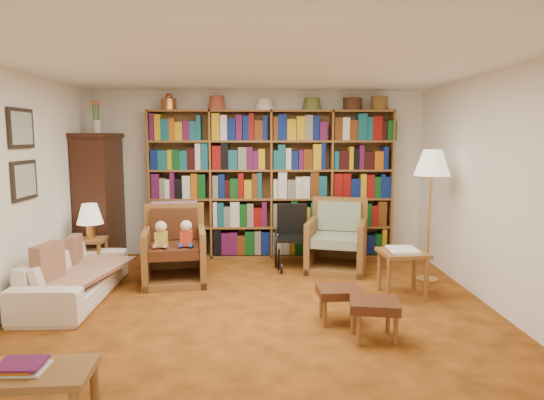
{
  "coord_description": "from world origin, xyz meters",
  "views": [
    {
      "loc": [
        0.04,
        -4.9,
        1.81
      ],
      "look_at": [
        0.17,
        0.6,
        1.09
      ],
      "focal_mm": 32.0,
      "sensor_mm": 36.0,
      "label": 1
    }
  ],
  "objects_px": {
    "wheelchair": "(293,239)",
    "sofa": "(75,276)",
    "side_table_papers": "(403,258)",
    "footstool_b": "(374,308)",
    "armchair_leather": "(176,249)",
    "floor_lamp": "(432,168)",
    "footstool_a": "(339,294)",
    "side_table_lamp": "(92,249)",
    "armchair_sage": "(335,242)",
    "coffee_table": "(21,377)"
  },
  "relations": [
    {
      "from": "wheelchair",
      "to": "sofa",
      "type": "bearing_deg",
      "value": -152.71
    },
    {
      "from": "side_table_papers",
      "to": "sofa",
      "type": "bearing_deg",
      "value": 179.99
    },
    {
      "from": "side_table_papers",
      "to": "footstool_b",
      "type": "xyz_separation_m",
      "value": [
        -0.6,
        -1.19,
        -0.14
      ]
    },
    {
      "from": "sofa",
      "to": "footstool_b",
      "type": "height_order",
      "value": "sofa"
    },
    {
      "from": "sofa",
      "to": "side_table_papers",
      "type": "height_order",
      "value": "side_table_papers"
    },
    {
      "from": "armchair_leather",
      "to": "side_table_papers",
      "type": "xyz_separation_m",
      "value": [
        2.68,
        -0.7,
        0.05
      ]
    },
    {
      "from": "floor_lamp",
      "to": "footstool_a",
      "type": "height_order",
      "value": "floor_lamp"
    },
    {
      "from": "side_table_lamp",
      "to": "footstool_a",
      "type": "xyz_separation_m",
      "value": [
        2.95,
        -1.62,
        -0.08
      ]
    },
    {
      "from": "armchair_leather",
      "to": "wheelchair",
      "type": "distance_m",
      "value": 1.63
    },
    {
      "from": "armchair_sage",
      "to": "footstool_b",
      "type": "distance_m",
      "value": 2.39
    },
    {
      "from": "footstool_a",
      "to": "side_table_papers",
      "type": "bearing_deg",
      "value": 42.07
    },
    {
      "from": "floor_lamp",
      "to": "side_table_papers",
      "type": "height_order",
      "value": "floor_lamp"
    },
    {
      "from": "sofa",
      "to": "footstool_b",
      "type": "distance_m",
      "value": 3.32
    },
    {
      "from": "side_table_papers",
      "to": "footstool_a",
      "type": "height_order",
      "value": "side_table_papers"
    },
    {
      "from": "footstool_b",
      "to": "coffee_table",
      "type": "bearing_deg",
      "value": -154.42
    },
    {
      "from": "wheelchair",
      "to": "side_table_papers",
      "type": "relative_size",
      "value": 1.57
    },
    {
      "from": "side_table_lamp",
      "to": "footstool_b",
      "type": "relative_size",
      "value": 1.05
    },
    {
      "from": "wheelchair",
      "to": "coffee_table",
      "type": "bearing_deg",
      "value": -117.91
    },
    {
      "from": "side_table_papers",
      "to": "footstool_b",
      "type": "bearing_deg",
      "value": -116.74
    },
    {
      "from": "sofa",
      "to": "coffee_table",
      "type": "relative_size",
      "value": 2.02
    },
    {
      "from": "side_table_lamp",
      "to": "coffee_table",
      "type": "xyz_separation_m",
      "value": [
        0.67,
        -3.26,
        -0.06
      ]
    },
    {
      "from": "armchair_leather",
      "to": "side_table_papers",
      "type": "relative_size",
      "value": 1.75
    },
    {
      "from": "wheelchair",
      "to": "floor_lamp",
      "type": "distance_m",
      "value": 2.09
    },
    {
      "from": "side_table_papers",
      "to": "armchair_leather",
      "type": "bearing_deg",
      "value": 165.4
    },
    {
      "from": "armchair_leather",
      "to": "footstool_b",
      "type": "xyz_separation_m",
      "value": [
        2.08,
        -1.88,
        -0.1
      ]
    },
    {
      "from": "armchair_sage",
      "to": "floor_lamp",
      "type": "xyz_separation_m",
      "value": [
        1.08,
        -0.62,
        1.06
      ]
    },
    {
      "from": "side_table_lamp",
      "to": "side_table_papers",
      "type": "xyz_separation_m",
      "value": [
        3.8,
        -0.86,
        0.08
      ]
    },
    {
      "from": "floor_lamp",
      "to": "side_table_papers",
      "type": "bearing_deg",
      "value": -130.57
    },
    {
      "from": "armchair_sage",
      "to": "floor_lamp",
      "type": "height_order",
      "value": "floor_lamp"
    },
    {
      "from": "side_table_lamp",
      "to": "wheelchair",
      "type": "relative_size",
      "value": 0.58
    },
    {
      "from": "sofa",
      "to": "coffee_table",
      "type": "height_order",
      "value": "sofa"
    },
    {
      "from": "armchair_leather",
      "to": "wheelchair",
      "type": "relative_size",
      "value": 1.12
    },
    {
      "from": "side_table_papers",
      "to": "coffee_table",
      "type": "bearing_deg",
      "value": -142.53
    },
    {
      "from": "floor_lamp",
      "to": "side_table_papers",
      "type": "distance_m",
      "value": 1.25
    },
    {
      "from": "armchair_leather",
      "to": "sofa",
      "type": "bearing_deg",
      "value": -145.56
    },
    {
      "from": "wheelchair",
      "to": "floor_lamp",
      "type": "xyz_separation_m",
      "value": [
        1.67,
        -0.72,
        1.03
      ]
    },
    {
      "from": "sofa",
      "to": "side_table_papers",
      "type": "xyz_separation_m",
      "value": [
        3.7,
        -0.0,
        0.18
      ]
    },
    {
      "from": "floor_lamp",
      "to": "armchair_leather",
      "type": "bearing_deg",
      "value": 177.96
    },
    {
      "from": "floor_lamp",
      "to": "footstool_b",
      "type": "height_order",
      "value": "floor_lamp"
    },
    {
      "from": "side_table_lamp",
      "to": "wheelchair",
      "type": "bearing_deg",
      "value": 9.68
    },
    {
      "from": "sofa",
      "to": "floor_lamp",
      "type": "relative_size",
      "value": 1.1
    },
    {
      "from": "sofa",
      "to": "footstool_a",
      "type": "height_order",
      "value": "sofa"
    },
    {
      "from": "side_table_papers",
      "to": "footstool_b",
      "type": "relative_size",
      "value": 1.14
    },
    {
      "from": "side_table_lamp",
      "to": "coffee_table",
      "type": "distance_m",
      "value": 3.33
    },
    {
      "from": "side_table_papers",
      "to": "footstool_b",
      "type": "height_order",
      "value": "side_table_papers"
    },
    {
      "from": "side_table_lamp",
      "to": "side_table_papers",
      "type": "height_order",
      "value": "side_table_papers"
    },
    {
      "from": "sofa",
      "to": "armchair_sage",
      "type": "relative_size",
      "value": 1.83
    },
    {
      "from": "wheelchair",
      "to": "armchair_sage",
      "type": "bearing_deg",
      "value": -10.14
    },
    {
      "from": "armchair_sage",
      "to": "side_table_papers",
      "type": "xyz_separation_m",
      "value": [
        0.58,
        -1.2,
        0.07
      ]
    },
    {
      "from": "armchair_leather",
      "to": "floor_lamp",
      "type": "relative_size",
      "value": 0.59
    }
  ]
}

